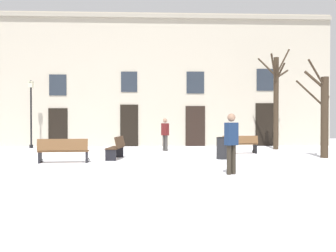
{
  "coord_description": "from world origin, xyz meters",
  "views": [
    {
      "loc": [
        -0.66,
        -14.35,
        1.63
      ],
      "look_at": [
        0.0,
        1.68,
        1.38
      ],
      "focal_mm": 38.35,
      "sensor_mm": 36.0,
      "label": 1
    }
  ],
  "objects_px": {
    "tree_near_facade": "(276,98)",
    "bench_back_to_back_left": "(116,148)",
    "person_crossing_plaza": "(165,133)",
    "person_near_bench": "(231,140)",
    "tree_left_of_center": "(324,113)",
    "bench_near_center_tree": "(63,150)",
    "litter_bin": "(222,148)",
    "streetlamp": "(31,107)",
    "bench_facing_shops": "(239,144)"
  },
  "relations": [
    {
      "from": "tree_near_facade",
      "to": "bench_near_center_tree",
      "type": "distance_m",
      "value": 12.27
    },
    {
      "from": "streetlamp",
      "to": "bench_near_center_tree",
      "type": "bearing_deg",
      "value": -63.65
    },
    {
      "from": "bench_facing_shops",
      "to": "bench_back_to_back_left",
      "type": "bearing_deg",
      "value": 12.86
    },
    {
      "from": "bench_back_to_back_left",
      "to": "bench_facing_shops",
      "type": "relative_size",
      "value": 0.88
    },
    {
      "from": "litter_bin",
      "to": "person_near_bench",
      "type": "distance_m",
      "value": 4.36
    },
    {
      "from": "litter_bin",
      "to": "streetlamp",
      "type": "bearing_deg",
      "value": 147.36
    },
    {
      "from": "tree_left_of_center",
      "to": "person_near_bench",
      "type": "relative_size",
      "value": 2.29
    },
    {
      "from": "bench_back_to_back_left",
      "to": "person_crossing_plaza",
      "type": "height_order",
      "value": "person_crossing_plaza"
    },
    {
      "from": "litter_bin",
      "to": "bench_facing_shops",
      "type": "relative_size",
      "value": 0.5
    },
    {
      "from": "bench_near_center_tree",
      "to": "bench_back_to_back_left",
      "type": "bearing_deg",
      "value": -148.39
    },
    {
      "from": "litter_bin",
      "to": "bench_back_to_back_left",
      "type": "xyz_separation_m",
      "value": [
        -4.47,
        0.22,
        0.02
      ]
    },
    {
      "from": "tree_near_facade",
      "to": "bench_near_center_tree",
      "type": "relative_size",
      "value": 2.96
    },
    {
      "from": "bench_facing_shops",
      "to": "tree_left_of_center",
      "type": "bearing_deg",
      "value": 139.79
    },
    {
      "from": "tree_left_of_center",
      "to": "bench_near_center_tree",
      "type": "xyz_separation_m",
      "value": [
        -10.89,
        -1.46,
        -1.46
      ]
    },
    {
      "from": "bench_near_center_tree",
      "to": "person_near_bench",
      "type": "bearing_deg",
      "value": 147.75
    },
    {
      "from": "litter_bin",
      "to": "bench_back_to_back_left",
      "type": "height_order",
      "value": "bench_back_to_back_left"
    },
    {
      "from": "tree_left_of_center",
      "to": "litter_bin",
      "type": "distance_m",
      "value": 4.78
    },
    {
      "from": "tree_left_of_center",
      "to": "bench_back_to_back_left",
      "type": "bearing_deg",
      "value": -179.22
    },
    {
      "from": "tree_left_of_center",
      "to": "litter_bin",
      "type": "bearing_deg",
      "value": -175.71
    },
    {
      "from": "tree_near_facade",
      "to": "litter_bin",
      "type": "bearing_deg",
      "value": -129.12
    },
    {
      "from": "tree_left_of_center",
      "to": "person_crossing_plaza",
      "type": "distance_m",
      "value": 7.85
    },
    {
      "from": "streetlamp",
      "to": "tree_left_of_center",
      "type": "bearing_deg",
      "value": -22.75
    },
    {
      "from": "tree_left_of_center",
      "to": "person_crossing_plaza",
      "type": "bearing_deg",
      "value": 150.79
    },
    {
      "from": "tree_near_facade",
      "to": "person_crossing_plaza",
      "type": "height_order",
      "value": "tree_near_facade"
    },
    {
      "from": "bench_facing_shops",
      "to": "litter_bin",
      "type": "bearing_deg",
      "value": 53.41
    },
    {
      "from": "litter_bin",
      "to": "bench_back_to_back_left",
      "type": "relative_size",
      "value": 0.56
    },
    {
      "from": "bench_facing_shops",
      "to": "person_near_bench",
      "type": "xyz_separation_m",
      "value": [
        -1.86,
        -6.68,
        0.56
      ]
    },
    {
      "from": "litter_bin",
      "to": "tree_near_facade",
      "type": "bearing_deg",
      "value": 50.88
    },
    {
      "from": "bench_back_to_back_left",
      "to": "person_near_bench",
      "type": "xyz_separation_m",
      "value": [
        3.93,
        -4.51,
        0.55
      ]
    },
    {
      "from": "tree_near_facade",
      "to": "streetlamp",
      "type": "distance_m",
      "value": 14.25
    },
    {
      "from": "tree_left_of_center",
      "to": "person_crossing_plaza",
      "type": "xyz_separation_m",
      "value": [
        -6.8,
        3.8,
        -0.97
      ]
    },
    {
      "from": "tree_left_of_center",
      "to": "person_near_bench",
      "type": "distance_m",
      "value": 6.93
    },
    {
      "from": "tree_near_facade",
      "to": "bench_back_to_back_left",
      "type": "height_order",
      "value": "tree_near_facade"
    },
    {
      "from": "streetlamp",
      "to": "person_near_bench",
      "type": "bearing_deg",
      "value": -48.35
    },
    {
      "from": "tree_left_of_center",
      "to": "bench_facing_shops",
      "type": "relative_size",
      "value": 2.27
    },
    {
      "from": "tree_left_of_center",
      "to": "bench_near_center_tree",
      "type": "relative_size",
      "value": 2.19
    },
    {
      "from": "litter_bin",
      "to": "bench_facing_shops",
      "type": "distance_m",
      "value": 2.73
    },
    {
      "from": "bench_facing_shops",
      "to": "person_crossing_plaza",
      "type": "xyz_separation_m",
      "value": [
        -3.59,
        1.75,
        0.5
      ]
    },
    {
      "from": "litter_bin",
      "to": "person_near_bench",
      "type": "xyz_separation_m",
      "value": [
        -0.54,
        -4.29,
        0.57
      ]
    },
    {
      "from": "litter_bin",
      "to": "bench_back_to_back_left",
      "type": "distance_m",
      "value": 4.48
    },
    {
      "from": "tree_left_of_center",
      "to": "litter_bin",
      "type": "relative_size",
      "value": 4.56
    },
    {
      "from": "streetlamp",
      "to": "bench_facing_shops",
      "type": "relative_size",
      "value": 2.16
    },
    {
      "from": "litter_bin",
      "to": "person_crossing_plaza",
      "type": "bearing_deg",
      "value": 118.72
    },
    {
      "from": "bench_near_center_tree",
      "to": "person_near_bench",
      "type": "relative_size",
      "value": 1.05
    },
    {
      "from": "bench_back_to_back_left",
      "to": "bench_near_center_tree",
      "type": "relative_size",
      "value": 0.85
    },
    {
      "from": "bench_back_to_back_left",
      "to": "bench_near_center_tree",
      "type": "distance_m",
      "value": 2.31
    },
    {
      "from": "person_crossing_plaza",
      "to": "person_near_bench",
      "type": "relative_size",
      "value": 0.95
    },
    {
      "from": "tree_near_facade",
      "to": "litter_bin",
      "type": "xyz_separation_m",
      "value": [
        -4.03,
        -4.95,
        -2.44
      ]
    },
    {
      "from": "tree_near_facade",
      "to": "bench_near_center_tree",
      "type": "bearing_deg",
      "value": -149.7
    },
    {
      "from": "litter_bin",
      "to": "person_crossing_plaza",
      "type": "xyz_separation_m",
      "value": [
        -2.27,
        4.14,
        0.51
      ]
    }
  ]
}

